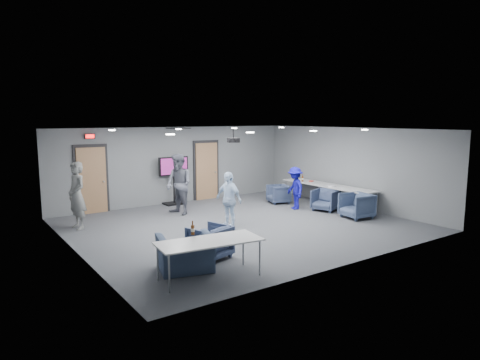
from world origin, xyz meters
TOP-DOWN VIEW (x-y plane):
  - floor at (0.00, 0.00)m, footprint 9.00×9.00m
  - ceiling at (0.00, 0.00)m, footprint 9.00×9.00m
  - wall_back at (0.00, 4.00)m, footprint 9.00×0.02m
  - wall_front at (0.00, -4.00)m, footprint 9.00×0.02m
  - wall_left at (-4.50, 0.00)m, footprint 0.02×8.00m
  - wall_right at (4.50, 0.00)m, footprint 0.02×8.00m
  - door_left at (-3.00, 3.95)m, footprint 1.06×0.17m
  - door_right at (1.20, 3.95)m, footprint 1.06×0.17m
  - exit_sign at (-3.00, 3.93)m, footprint 0.32×0.08m
  - hvac_diffuser at (-0.50, 2.80)m, footprint 0.60×0.60m
  - downlights at (0.00, 0.00)m, footprint 6.18×3.78m
  - person_a at (-3.90, 2.22)m, footprint 0.56×0.74m
  - person_b at (-0.83, 2.19)m, footprint 0.88×1.04m
  - person_c at (-0.41, 0.01)m, footprint 0.57×0.97m
  - person_d at (2.70, 0.72)m, footprint 0.77×1.02m
  - chair_right_a at (2.90, 1.80)m, footprint 0.90×0.88m
  - chair_right_b at (3.35, -0.04)m, footprint 0.98×0.97m
  - chair_right_c at (3.35, -1.34)m, footprint 0.94×0.92m
  - chair_front_a at (-2.22, -2.00)m, footprint 0.96×0.98m
  - chair_front_b at (-3.00, -2.40)m, footprint 1.29×1.20m
  - table_right_a at (4.00, 1.45)m, footprint 0.79×1.90m
  - table_right_b at (4.00, -0.45)m, footprint 0.80×1.92m
  - table_front_left at (-2.82, -3.00)m, footprint 2.06×1.05m
  - bottle_front at (-2.88, -2.46)m, footprint 0.07×0.07m
  - bottle_right at (3.82, 1.56)m, footprint 0.07×0.07m
  - snack_box at (4.07, 1.36)m, footprint 0.20×0.16m
  - wrapper at (3.78, 0.08)m, footprint 0.23×0.18m
  - tv_stand at (-0.24, 3.75)m, footprint 1.09×0.52m
  - projector at (-0.13, 0.17)m, footprint 0.39×0.37m

SIDE VIEW (x-z plane):
  - floor at x=0.00m, z-range 0.00..0.00m
  - chair_right_a at x=2.90m, z-range 0.00..0.66m
  - chair_front_b at x=-3.00m, z-range 0.00..0.70m
  - chair_right_b at x=3.35m, z-range 0.00..0.70m
  - chair_front_a at x=-2.22m, z-range 0.00..0.72m
  - chair_right_c at x=3.35m, z-range 0.00..0.76m
  - table_right_a at x=4.00m, z-range 0.32..1.05m
  - table_right_b at x=4.00m, z-range 0.32..1.05m
  - table_front_left at x=-2.82m, z-range 0.32..1.05m
  - person_d at x=2.70m, z-range 0.00..1.41m
  - snack_box at x=4.07m, z-range 0.73..0.77m
  - wrapper at x=3.78m, z-range 0.73..0.78m
  - person_c at x=-0.41m, z-range 0.00..1.56m
  - bottle_right at x=3.82m, z-range 0.69..0.96m
  - bottle_front at x=-2.88m, z-range 0.69..0.98m
  - person_a at x=-3.90m, z-range 0.00..1.85m
  - tv_stand at x=-0.24m, z-range 0.11..1.79m
  - person_b at x=-0.83m, z-range 0.00..1.91m
  - door_left at x=-3.00m, z-range -0.05..2.19m
  - door_right at x=1.20m, z-range -0.05..2.19m
  - wall_back at x=0.00m, z-range 0.00..2.70m
  - wall_front at x=0.00m, z-range 0.00..2.70m
  - wall_left at x=-4.50m, z-range 0.00..2.70m
  - wall_right at x=4.50m, z-range 0.00..2.70m
  - projector at x=-0.13m, z-range 2.23..2.58m
  - exit_sign at x=-3.00m, z-range 2.37..2.53m
  - downlights at x=0.00m, z-range 2.67..2.69m
  - hvac_diffuser at x=-0.50m, z-range 2.67..2.70m
  - ceiling at x=0.00m, z-range 2.70..2.70m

